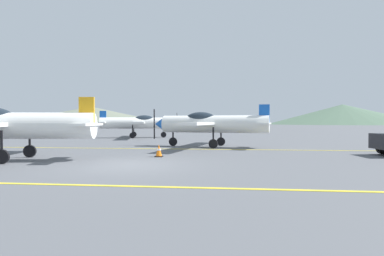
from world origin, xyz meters
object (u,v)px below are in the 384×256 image
at_px(airplane_near, 4,125).
at_px(airplane_far, 138,123).
at_px(airplane_mid, 210,123).
at_px(traffic_cone_front, 159,151).

height_order(airplane_near, airplane_far, same).
bearing_deg(airplane_mid, airplane_far, 126.49).
bearing_deg(airplane_near, traffic_cone_front, 18.30).
height_order(airplane_mid, airplane_far, same).
bearing_deg(traffic_cone_front, airplane_far, 109.11).
xyz_separation_m(airplane_far, traffic_cone_front, (5.71, -16.49, -1.23)).
height_order(airplane_far, traffic_cone_front, airplane_far).
height_order(airplane_mid, traffic_cone_front, airplane_mid).
bearing_deg(airplane_mid, airplane_near, -135.99).
distance_m(airplane_near, airplane_far, 18.56).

